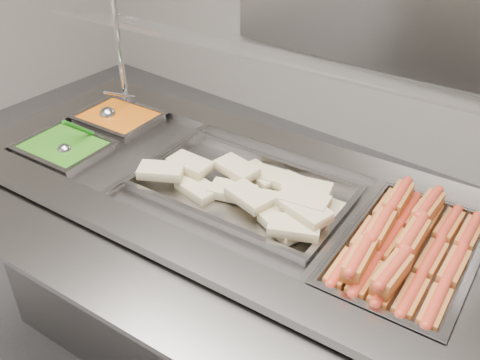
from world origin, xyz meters
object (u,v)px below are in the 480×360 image
Objects in this scene: steam_counter at (229,278)px; pan_wraps at (242,193)px; serving_spoon at (67,147)px; pan_hotdogs at (407,260)px; ladle at (109,114)px; sneeze_guard at (264,58)px.

steam_counter is 2.73× the size of pan_wraps.
steam_counter is 0.79m from serving_spoon.
pan_wraps is at bearing -175.13° from pan_hotdogs.
pan_hotdogs is 1.26m from serving_spoon.
serving_spoon is at bearing -71.11° from ladle.
pan_hotdogs is at bearing -14.41° from sneeze_guard.
pan_wraps is (0.08, -0.21, -0.39)m from sneeze_guard.
serving_spoon is at bearing -144.20° from sneeze_guard.
steam_counter is at bearing -85.12° from sneeze_guard.
sneeze_guard reaches higher than pan_wraps.
sneeze_guard is at bearing 165.59° from pan_hotdogs.
steam_counter is 1.16× the size of sneeze_guard.
pan_hotdogs is 3.31× the size of serving_spoon.
steam_counter is 0.43m from pan_wraps.
ladle reaches higher than steam_counter.
pan_wraps is at bearing 17.39° from serving_spoon.
ladle is at bearing 179.18° from pan_hotdogs.
pan_hotdogs is (0.63, 0.05, 0.41)m from steam_counter.
sneeze_guard reaches higher than pan_hotdogs.
ladle reaches higher than pan_wraps.
serving_spoon is (-0.61, -0.20, 0.46)m from steam_counter.
sneeze_guard is 0.78m from pan_hotdogs.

